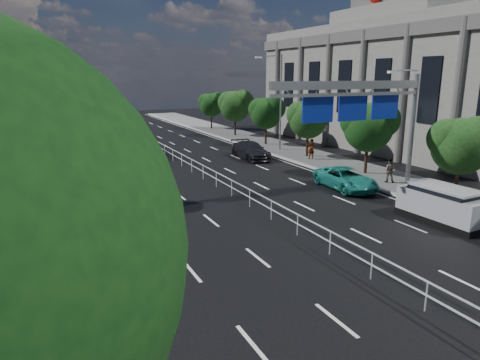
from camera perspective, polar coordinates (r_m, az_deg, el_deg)
ground at (r=15.50m, az=21.11°, el=-14.63°), size 160.00×160.00×0.00m
median_fence at (r=33.86m, az=-7.43°, el=2.46°), size 0.05×85.00×1.02m
toilet_sign at (r=9.99m, az=-27.25°, el=-12.71°), size 1.62×0.18×4.34m
overhead_gantry at (r=25.68m, az=16.31°, el=9.87°), size 10.24×0.38×7.45m
streetlight_far at (r=40.83m, az=5.10°, el=11.09°), size 2.78×2.40×9.00m
civic_hall at (r=46.11m, az=22.41°, el=11.76°), size 14.40×36.00×14.35m
near_tree_back at (r=27.18m, az=-29.18°, el=6.76°), size 4.84×4.51×6.69m
far_tree_c at (r=27.15m, az=27.49°, el=4.41°), size 3.52×3.28×4.94m
far_tree_d at (r=32.13m, az=16.86°, el=7.09°), size 3.85×3.59×5.34m
far_tree_e at (r=37.97m, az=9.16°, el=8.26°), size 3.63×3.38×5.13m
far_tree_f at (r=44.32m, az=3.57°, el=9.10°), size 3.52×3.28×5.02m
far_tree_g at (r=50.95m, az=-0.60°, el=10.05°), size 3.96×3.69×5.45m
far_tree_h at (r=57.84m, az=-3.82°, el=10.15°), size 3.41×3.18×4.91m
white_minivan at (r=39.44m, az=-13.96°, el=4.36°), size 1.87×4.31×1.87m
red_bus at (r=61.14m, az=-21.59°, el=7.94°), size 4.45×12.18×3.56m
near_car_silver at (r=49.30m, az=-15.29°, el=6.01°), size 2.08×4.88×1.64m
near_car_dark at (r=59.20m, az=-20.28°, el=6.91°), size 1.87×5.20×1.71m
silver_minivan at (r=23.50m, az=25.41°, el=-2.97°), size 2.00×4.42×1.81m
parked_car_teal at (r=28.24m, az=13.90°, el=0.19°), size 2.56×4.98×1.34m
parked_car_dark at (r=37.40m, az=1.47°, el=3.97°), size 2.18×5.07×1.45m
pedestrian_a at (r=36.99m, az=9.46°, el=4.11°), size 0.65×0.44×1.73m
pedestrian_b at (r=30.18m, az=19.22°, el=1.26°), size 1.02×0.99×1.65m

